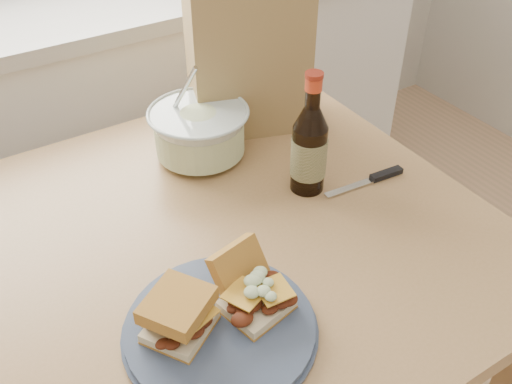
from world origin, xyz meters
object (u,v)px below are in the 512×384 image
coleslaw_bowl (200,134)px  paper_bag (247,55)px  dining_table (236,269)px  beer_bottle (309,148)px  plate (220,328)px

coleslaw_bowl → paper_bag: size_ratio=0.64×
dining_table → beer_bottle: bearing=8.1°
plate → coleslaw_bowl: size_ratio=1.36×
plate → beer_bottle: (0.33, 0.22, 0.09)m
dining_table → plate: (-0.14, -0.20, 0.12)m
plate → beer_bottle: 0.41m
coleslaw_bowl → beer_bottle: 0.26m
dining_table → paper_bag: (0.23, 0.32, 0.28)m
dining_table → coleslaw_bowl: size_ratio=4.31×
beer_bottle → paper_bag: size_ratio=0.76×
plate → coleslaw_bowl: 0.49m
dining_table → paper_bag: bearing=54.8°
dining_table → plate: plate is taller
beer_bottle → dining_table: bearing=-161.0°
dining_table → coleslaw_bowl: bearing=76.8°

